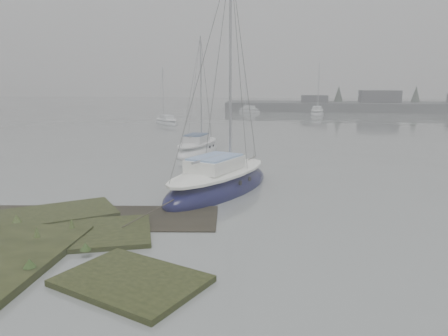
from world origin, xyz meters
TOP-DOWN VIEW (x-y plane):
  - ground at (0.00, 30.00)m, footprint 160.00×160.00m
  - far_shoreline at (26.84, 61.90)m, footprint 60.00×8.00m
  - sailboat_main at (1.49, 8.89)m, footprint 5.51×8.09m
  - sailboat_white at (-1.37, 19.29)m, footprint 3.10×6.35m
  - sailboat_far_a at (-8.35, 37.98)m, footprint 4.26×4.75m
  - sailboat_far_b at (9.85, 53.76)m, footprint 2.73×5.82m
  - sailboat_far_c at (-0.27, 57.54)m, footprint 4.55×3.88m

SIDE VIEW (x-z plane):
  - ground at x=0.00m, z-range 0.00..0.00m
  - sailboat_far_c at x=-0.27m, z-range -3.01..3.41m
  - sailboat_far_a at x=-8.35m, z-range -3.19..3.61m
  - sailboat_far_b at x=9.85m, z-range -3.70..4.19m
  - sailboat_white at x=-1.37m, z-range -4.03..4.56m
  - sailboat_main at x=1.49m, z-range -5.12..5.79m
  - far_shoreline at x=26.84m, z-range -1.22..2.93m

